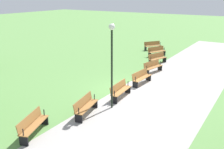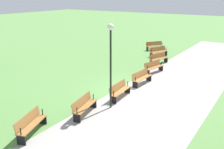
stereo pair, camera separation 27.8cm
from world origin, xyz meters
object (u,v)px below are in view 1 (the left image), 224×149
object	(u,v)px
bench_1	(157,51)
bench_3	(153,67)
lamp_post	(112,52)
bench_7	(33,124)
bench_4	(141,77)
bench_0	(153,45)
bench_2	(157,58)
bench_6	(85,106)
bench_5	(120,90)

from	to	relation	value
bench_1	bench_3	size ratio (longest dim) A/B	0.97
lamp_post	bench_7	bearing A→B (deg)	-19.26
bench_1	bench_7	bearing A→B (deg)	31.46
bench_3	bench_4	world-z (taller)	same
bench_0	bench_2	distance (m)	5.59
bench_1	bench_7	world-z (taller)	same
bench_3	bench_7	distance (m)	11.09
bench_2	bench_3	xyz separation A→B (m)	(2.70, 0.76, 0.00)
lamp_post	bench_4	bearing A→B (deg)	-175.98
bench_2	bench_3	size ratio (longest dim) A/B	1.00
bench_2	bench_3	bearing A→B (deg)	35.33
bench_3	bench_0	bearing A→B (deg)	-144.72
bench_2	bench_7	bearing A→B (deg)	19.68
bench_2	bench_0	bearing A→B (deg)	-132.92
bench_2	lamp_post	world-z (taller)	lamp_post
bench_6	bench_7	world-z (taller)	same
bench_0	bench_1	distance (m)	2.80
bench_1	lamp_post	size ratio (longest dim) A/B	0.43
bench_1	bench_4	distance (m)	8.36
bench_0	bench_6	world-z (taller)	same
bench_6	bench_7	bearing A→B (deg)	-27.45
bench_5	bench_1	bearing A→B (deg)	-172.21
bench_7	bench_6	bearing A→B (deg)	144.67
bench_0	bench_1	world-z (taller)	same
bench_0	bench_6	bearing A→B (deg)	47.16
bench_0	bench_5	distance (m)	13.76
bench_7	lamp_post	distance (m)	5.04
bench_1	bench_2	world-z (taller)	same
bench_1	bench_6	distance (m)	13.76
bench_7	bench_3	bearing A→B (deg)	156.41
bench_3	bench_4	bearing A→B (deg)	19.63
bench_1	bench_2	xyz separation A→B (m)	(2.57, 1.12, 0.00)
bench_5	bench_4	bearing A→B (deg)	176.06
bench_1	lamp_post	world-z (taller)	lamp_post
bench_2	bench_4	distance (m)	5.60
bench_1	bench_4	bearing A→B (deg)	43.20
bench_6	lamp_post	distance (m)	3.00
bench_2	bench_5	world-z (taller)	same
bench_3	bench_7	size ratio (longest dim) A/B	1.00
bench_5	lamp_post	bearing A→B (deg)	8.10
bench_0	bench_2	bearing A→B (deg)	62.82
bench_3	bench_4	distance (m)	2.80
bench_2	lamp_post	xyz separation A→B (m)	(9.66, 1.43, 2.56)
bench_3	bench_7	bearing A→B (deg)	7.90
bench_1	bench_3	world-z (taller)	same
bench_3	bench_5	xyz separation A→B (m)	(5.58, 0.38, 0.00)
bench_5	bench_7	size ratio (longest dim) A/B	0.99
bench_4	lamp_post	bearing A→B (deg)	7.96
bench_4	lamp_post	distance (m)	4.92
bench_3	bench_4	size ratio (longest dim) A/B	1.01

